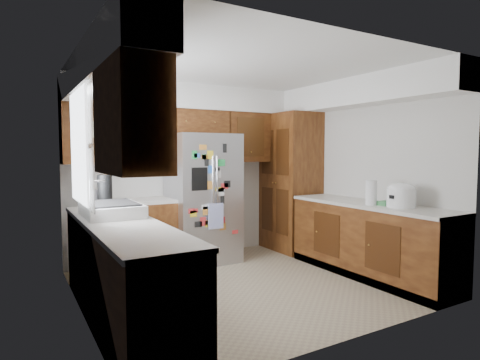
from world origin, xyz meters
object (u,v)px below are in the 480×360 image
object	(u,v)px
fridge	(203,198)
pantry	(290,182)
rice_cooker	(401,194)
paper_towel	(371,193)

from	to	relation	value
fridge	pantry	bearing A→B (deg)	-2.05
fridge	rice_cooker	world-z (taller)	fridge
fridge	rice_cooker	xyz separation A→B (m)	(1.50, -2.12, 0.17)
paper_towel	rice_cooker	bearing A→B (deg)	-66.18
pantry	paper_towel	xyz separation A→B (m)	(-0.14, -1.76, -0.01)
pantry	rice_cooker	distance (m)	2.07
fridge	paper_towel	size ratio (longest dim) A/B	6.10
pantry	rice_cooker	world-z (taller)	pantry
fridge	paper_towel	distance (m)	2.27
pantry	fridge	size ratio (longest dim) A/B	1.19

